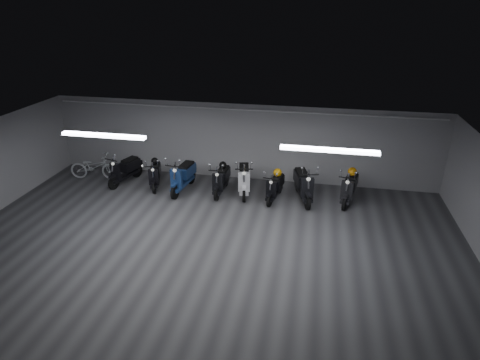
% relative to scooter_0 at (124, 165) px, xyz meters
% --- Properties ---
extents(floor, '(14.00, 10.00, 0.01)m').
position_rel_scooter_0_xyz_m(floor, '(4.00, -3.76, -0.68)').
color(floor, '#3B3B3E').
rests_on(floor, ground).
extents(ceiling, '(14.00, 10.00, 0.01)m').
position_rel_scooter_0_xyz_m(ceiling, '(4.00, -3.76, 2.13)').
color(ceiling, gray).
rests_on(ceiling, ground).
extents(back_wall, '(14.00, 0.01, 2.80)m').
position_rel_scooter_0_xyz_m(back_wall, '(4.00, 1.25, 0.72)').
color(back_wall, '#9A9A9C').
rests_on(back_wall, ground).
extents(fluor_strip_left, '(2.40, 0.18, 0.08)m').
position_rel_scooter_0_xyz_m(fluor_strip_left, '(1.00, -2.76, 2.06)').
color(fluor_strip_left, white).
rests_on(fluor_strip_left, ceiling).
extents(fluor_strip_right, '(2.40, 0.18, 0.08)m').
position_rel_scooter_0_xyz_m(fluor_strip_right, '(7.00, -2.76, 2.06)').
color(fluor_strip_right, white).
rests_on(fluor_strip_right, ceiling).
extents(conduit, '(13.60, 0.05, 0.05)m').
position_rel_scooter_0_xyz_m(conduit, '(4.00, 1.16, 1.94)').
color(conduit, white).
rests_on(conduit, back_wall).
extents(scooter_0, '(1.10, 1.91, 1.35)m').
position_rel_scooter_0_xyz_m(scooter_0, '(0.00, 0.00, 0.00)').
color(scooter_0, black).
rests_on(scooter_0, floor).
extents(scooter_1, '(0.98, 1.73, 1.22)m').
position_rel_scooter_0_xyz_m(scooter_1, '(1.19, -0.10, -0.06)').
color(scooter_1, black).
rests_on(scooter_1, floor).
extents(scooter_4, '(0.88, 2.01, 1.44)m').
position_rel_scooter_0_xyz_m(scooter_4, '(2.27, -0.24, 0.05)').
color(scooter_4, navy).
rests_on(scooter_4, floor).
extents(scooter_5, '(0.64, 1.77, 1.30)m').
position_rel_scooter_0_xyz_m(scooter_5, '(3.61, -0.14, -0.02)').
color(scooter_5, black).
rests_on(scooter_5, floor).
extents(scooter_6, '(0.98, 2.01, 1.43)m').
position_rel_scooter_0_xyz_m(scooter_6, '(4.38, -0.02, 0.04)').
color(scooter_6, white).
rests_on(scooter_6, floor).
extents(scooter_7, '(0.84, 1.69, 1.20)m').
position_rel_scooter_0_xyz_m(scooter_7, '(5.47, -0.30, -0.07)').
color(scooter_7, black).
rests_on(scooter_7, floor).
extents(scooter_8, '(1.18, 2.08, 1.47)m').
position_rel_scooter_0_xyz_m(scooter_8, '(6.38, -0.15, 0.06)').
color(scooter_8, black).
rests_on(scooter_8, floor).
extents(scooter_9, '(1.02, 1.92, 1.36)m').
position_rel_scooter_0_xyz_m(scooter_9, '(7.86, -0.02, 0.00)').
color(scooter_9, black).
rests_on(scooter_9, floor).
extents(bicycle, '(1.84, 0.86, 1.15)m').
position_rel_scooter_0_xyz_m(bicycle, '(-1.29, 0.13, -0.10)').
color(bicycle, white).
rests_on(bicycle, floor).
extents(helmet_0, '(0.26, 0.26, 0.26)m').
position_rel_scooter_0_xyz_m(helmet_0, '(3.61, 0.10, 0.26)').
color(helmet_0, black).
rests_on(helmet_0, scooter_5).
extents(helmet_1, '(0.26, 0.26, 0.26)m').
position_rel_scooter_0_xyz_m(helmet_1, '(1.13, 0.12, 0.21)').
color(helmet_1, black).
rests_on(helmet_1, scooter_1).
extents(helmet_2, '(0.29, 0.29, 0.29)m').
position_rel_scooter_0_xyz_m(helmet_2, '(7.92, 0.23, 0.31)').
color(helmet_2, orange).
rests_on(helmet_2, scooter_9).
extents(helmet_3, '(0.28, 0.28, 0.28)m').
position_rel_scooter_0_xyz_m(helmet_3, '(5.51, -0.08, 0.21)').
color(helmet_3, orange).
rests_on(helmet_3, scooter_7).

